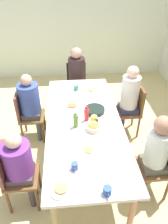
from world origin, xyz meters
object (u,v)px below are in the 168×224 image
Objects in this scene: chair_0 at (133,108)px; person_0 at (129,96)px; chair_3 at (77,83)px; cup_3 at (76,88)px; person_1 at (30,102)px; person_2 at (19,163)px; chair_2 at (14,174)px; cup_0 at (107,191)px; plate_2 at (72,106)px; plate_1 at (91,90)px; chair_4 at (160,163)px; plate_0 at (61,189)px; bowl_0 at (94,127)px; serving_pan at (95,110)px; plate_3 at (88,150)px; person_3 at (77,73)px; dining_table at (84,125)px; person_4 at (156,151)px; chair_1 at (27,113)px; cup_2 at (75,166)px; bottle_1 at (76,120)px; cup_1 at (94,119)px; bottle_0 at (87,114)px.

person_0 is at bearing -90.00° from chair_0.
cup_3 is (0.75, -0.05, 0.29)m from chair_3.
person_2 is at bearing 0.05° from person_1.
chair_2 is 7.49× the size of cup_0.
person_1 is 0.70m from plate_2.
cup_3 is (-0.51, 0.10, 0.03)m from plate_2.
person_0 reaches higher than plate_1.
chair_0 reaches higher than plate_2.
person_1 is 1.33× the size of chair_4.
plate_0 is at bearing -33.34° from person_0.
cup_0 is at bearing 0.49° from bowl_0.
plate_0 is (1.70, 0.48, 0.05)m from person_1.
plate_2 is at bearing -117.68° from serving_pan.
plate_0 is 1.10× the size of plate_3.
person_0 is 1.01× the size of person_3.
person_4 is (0.62, 0.80, 0.04)m from dining_table.
plate_1 is (0.71, 0.20, 0.02)m from person_3.
chair_1 is 1.25m from chair_2.
person_2 is at bearing -20.27° from person_3.
chair_0 is 7.49× the size of cup_0.
person_3 is 1.40× the size of chair_4.
chair_1 is 8.32× the size of cup_2.
plate_0 is at bearing -32.66° from plate_3.
person_0 reaches higher than person_1.
bowl_0 is at bearing 50.25° from chair_1.
plate_2 is at bearing -171.39° from plate_3.
plate_2 is 1.10× the size of bottle_1.
serving_pan reaches higher than plate_1.
plate_0 is 0.59m from plate_3.
chair_2 is 0.77m from plate_0.
person_2 is at bearing -133.74° from plate_0.
bowl_0 is (-0.42, -0.69, 0.07)m from person_4.
person_4 reaches higher than cup_2.
plate_1 is (-0.20, 1.08, 0.27)m from chair_1.
person_3 is 11.66× the size of cup_2.
cup_3 is at bearing 108.98° from person_1.
person_3 is (-2.16, 0.80, 0.07)m from person_2.
plate_0 is 1.98m from plate_1.
chair_0 is at bearing 126.49° from person_2.
chair_0 is 1.83m from cup_2.
person_2 is at bearing -90.00° from chair_4.
serving_pan is at bearing 170.19° from cup_1.
person_0 is at bearing 134.44° from cup_1.
chair_3 reaches higher than serving_pan.
serving_pan is at bearing 6.94° from chair_3.
chair_2 is at bearing -29.14° from cup_3.
person_3 reaches higher than cup_2.
plate_2 is 1.38× the size of bowl_0.
plate_1 is 0.63m from serving_pan.
bottle_0 is 0.20m from bottle_1.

